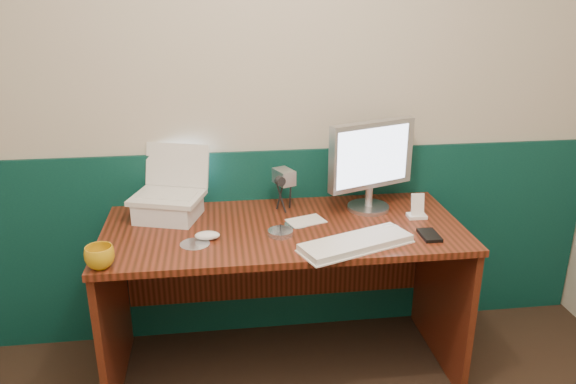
{
  "coord_description": "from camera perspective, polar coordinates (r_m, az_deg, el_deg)",
  "views": [
    {
      "loc": [
        -0.22,
        -0.9,
        1.76
      ],
      "look_at": [
        0.06,
        1.23,
        0.97
      ],
      "focal_mm": 35.0,
      "sensor_mm": 36.0,
      "label": 1
    }
  ],
  "objects": [
    {
      "name": "pda",
      "position": [
        2.48,
        14.18,
        -4.28
      ],
      "size": [
        0.08,
        0.13,
        0.01
      ],
      "primitive_type": "cube",
      "rotation": [
        0.0,
        0.0,
        -0.01
      ],
      "color": "black",
      "rests_on": "desk"
    },
    {
      "name": "laptop",
      "position": [
        2.58,
        -12.34,
        1.9
      ],
      "size": [
        0.36,
        0.32,
        0.26
      ],
      "primitive_type": null,
      "rotation": [
        0.0,
        0.0,
        -0.31
      ],
      "color": "silver",
      "rests_on": "laptop_riser"
    },
    {
      "name": "wainscot",
      "position": [
        2.93,
        -2.47,
        -5.26
      ],
      "size": [
        3.48,
        0.02,
        1.0
      ],
      "primitive_type": "cube",
      "color": "#072E30",
      "rests_on": "ground"
    },
    {
      "name": "music_player",
      "position": [
        2.65,
        13.03,
        -1.22
      ],
      "size": [
        0.06,
        0.03,
        0.1
      ],
      "primitive_type": "cube",
      "rotation": [
        -0.17,
        0.0,
        -0.02
      ],
      "color": "white",
      "rests_on": "dock"
    },
    {
      "name": "cd_loose_b",
      "position": [
        2.54,
        0.91,
        -3.24
      ],
      "size": [
        0.11,
        0.11,
        0.0
      ],
      "primitive_type": "cylinder",
      "color": "silver",
      "rests_on": "desk"
    },
    {
      "name": "cd_loose_a",
      "position": [
        2.38,
        -9.43,
        -5.22
      ],
      "size": [
        0.13,
        0.13,
        0.0
      ],
      "primitive_type": "cylinder",
      "color": "#B6BAC7",
      "rests_on": "desk"
    },
    {
      "name": "mug",
      "position": [
        2.26,
        -18.59,
        -6.29
      ],
      "size": [
        0.15,
        0.15,
        0.09
      ],
      "primitive_type": "imported",
      "rotation": [
        0.0,
        0.0,
        -0.41
      ],
      "color": "#C89512",
      "rests_on": "desk"
    },
    {
      "name": "papers",
      "position": [
        2.56,
        1.84,
        -2.95
      ],
      "size": [
        0.19,
        0.16,
        0.0
      ],
      "primitive_type": "cube",
      "rotation": [
        0.0,
        0.0,
        0.32
      ],
      "color": "white",
      "rests_on": "desk"
    },
    {
      "name": "back_wall",
      "position": [
        2.71,
        -2.73,
        9.32
      ],
      "size": [
        3.5,
        0.04,
        2.5
      ],
      "primitive_type": "cube",
      "color": "#BFB6A1",
      "rests_on": "ground"
    },
    {
      "name": "camcorder",
      "position": [
        2.66,
        -0.41,
        0.05
      ],
      "size": [
        0.12,
        0.14,
        0.19
      ],
      "primitive_type": null,
      "rotation": [
        0.0,
        0.0,
        0.4
      ],
      "color": "#ADAEB2",
      "rests_on": "desk"
    },
    {
      "name": "desk",
      "position": [
        2.68,
        -0.42,
        -10.88
      ],
      "size": [
        1.6,
        0.7,
        0.75
      ],
      "primitive_type": "cube",
      "color": "#361709",
      "rests_on": "ground"
    },
    {
      "name": "pen",
      "position": [
        2.47,
        7.7,
        -4.0
      ],
      "size": [
        0.12,
        0.07,
        0.01
      ],
      "primitive_type": "cylinder",
      "rotation": [
        0.0,
        1.57,
        0.46
      ],
      "color": "black",
      "rests_on": "desk"
    },
    {
      "name": "mouse_left",
      "position": [
        2.41,
        -8.2,
        -4.39
      ],
      "size": [
        0.11,
        0.07,
        0.04
      ],
      "primitive_type": "ellipsoid",
      "rotation": [
        0.0,
        0.0,
        -0.05
      ],
      "color": "white",
      "rests_on": "desk"
    },
    {
      "name": "keyboard",
      "position": [
        2.33,
        6.92,
        -5.25
      ],
      "size": [
        0.5,
        0.32,
        0.03
      ],
      "primitive_type": "cube",
      "rotation": [
        0.0,
        0.0,
        0.37
      ],
      "color": "white",
      "rests_on": "desk"
    },
    {
      "name": "laptop_riser",
      "position": [
        2.64,
        -12.06,
        -1.69
      ],
      "size": [
        0.32,
        0.3,
        0.09
      ],
      "primitive_type": "cube",
      "rotation": [
        0.0,
        0.0,
        -0.31
      ],
      "color": "white",
      "rests_on": "desk"
    },
    {
      "name": "dock",
      "position": [
        2.67,
        12.94,
        -2.38
      ],
      "size": [
        0.09,
        0.07,
        0.02
      ],
      "primitive_type": "cube",
      "rotation": [
        0.0,
        0.0,
        -0.02
      ],
      "color": "white",
      "rests_on": "desk"
    },
    {
      "name": "cd_spindle",
      "position": [
        2.42,
        -0.77,
        -4.15
      ],
      "size": [
        0.11,
        0.11,
        0.02
      ],
      "primitive_type": "cylinder",
      "color": "silver",
      "rests_on": "desk"
    },
    {
      "name": "mouse_right",
      "position": [
        2.48,
        10.15,
        -3.7
      ],
      "size": [
        0.12,
        0.08,
        0.04
      ],
      "primitive_type": "ellipsoid",
      "rotation": [
        0.0,
        0.0,
        0.18
      ],
      "color": "silver",
      "rests_on": "desk"
    },
    {
      "name": "monitor",
      "position": [
        2.66,
        8.38,
        2.72
      ],
      "size": [
        0.46,
        0.28,
        0.44
      ],
      "primitive_type": null,
      "rotation": [
        0.0,
        0.0,
        0.37
      ],
      "color": "silver",
      "rests_on": "desk"
    }
  ]
}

